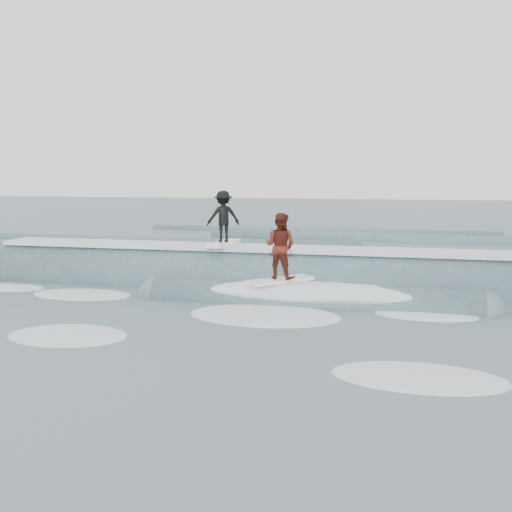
# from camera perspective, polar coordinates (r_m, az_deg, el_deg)

# --- Properties ---
(ground) EXTENTS (160.00, 160.00, 0.00)m
(ground) POSITION_cam_1_polar(r_m,az_deg,el_deg) (14.69, -2.49, -5.66)
(ground) COLOR #3D4E5A
(ground) RESTS_ON ground
(breaking_wave) EXTENTS (21.82, 4.00, 2.43)m
(breaking_wave) POSITION_cam_1_polar(r_m,az_deg,el_deg) (17.86, 1.29, -3.10)
(breaking_wave) COLOR #38565F
(breaking_wave) RESTS_ON ground
(surfer_black) EXTENTS (1.22, 2.02, 1.73)m
(surfer_black) POSITION_cam_1_polar(r_m,az_deg,el_deg) (18.26, -3.29, 3.72)
(surfer_black) COLOR white
(surfer_black) RESTS_ON ground
(surfer_red) EXTENTS (1.76, 1.84, 1.91)m
(surfer_red) POSITION_cam_1_polar(r_m,az_deg,el_deg) (15.64, 2.44, 0.70)
(surfer_red) COLOR white
(surfer_red) RESTS_ON ground
(whitewater) EXTENTS (14.84, 7.14, 0.10)m
(whitewater) POSITION_cam_1_polar(r_m,az_deg,el_deg) (14.22, -4.44, -6.13)
(whitewater) COLOR silver
(whitewater) RESTS_ON ground
(far_swells) EXTENTS (35.12, 8.65, 0.80)m
(far_swells) POSITION_cam_1_polar(r_m,az_deg,el_deg) (31.93, 4.68, 1.65)
(far_swells) COLOR #38565F
(far_swells) RESTS_ON ground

